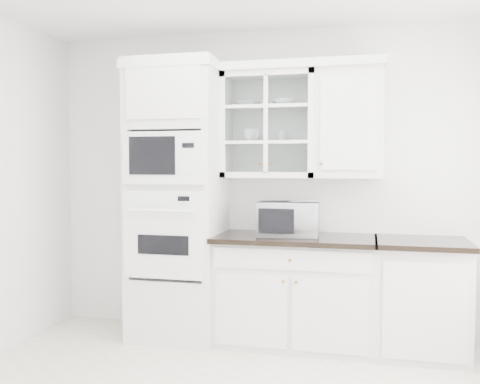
# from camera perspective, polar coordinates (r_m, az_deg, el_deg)

# --- Properties ---
(room_shell) EXTENTS (4.00, 3.50, 2.70)m
(room_shell) POSITION_cam_1_polar(r_m,az_deg,el_deg) (3.51, -0.84, 7.30)
(room_shell) COLOR white
(room_shell) RESTS_ON ground
(oven_column) EXTENTS (0.76, 0.68, 2.40)m
(oven_column) POSITION_cam_1_polar(r_m,az_deg,el_deg) (4.68, -6.66, -0.90)
(oven_column) COLOR silver
(oven_column) RESTS_ON ground
(base_cabinet_run) EXTENTS (1.32, 0.67, 0.92)m
(base_cabinet_run) POSITION_cam_1_polar(r_m,az_deg,el_deg) (4.57, 5.93, -10.35)
(base_cabinet_run) COLOR silver
(base_cabinet_run) RESTS_ON ground
(extra_base_cabinet) EXTENTS (0.72, 0.67, 0.92)m
(extra_base_cabinet) POSITION_cam_1_polar(r_m,az_deg,el_deg) (4.55, 18.73, -10.56)
(extra_base_cabinet) COLOR silver
(extra_base_cabinet) RESTS_ON ground
(upper_cabinet_glass) EXTENTS (0.80, 0.33, 0.90)m
(upper_cabinet_glass) POSITION_cam_1_polar(r_m,az_deg,el_deg) (4.64, 3.17, 7.12)
(upper_cabinet_glass) COLOR silver
(upper_cabinet_glass) RESTS_ON room_shell
(upper_cabinet_solid) EXTENTS (0.55, 0.33, 0.90)m
(upper_cabinet_solid) POSITION_cam_1_polar(r_m,az_deg,el_deg) (4.56, 11.60, 7.13)
(upper_cabinet_solid) COLOR silver
(upper_cabinet_solid) RESTS_ON room_shell
(crown_molding) EXTENTS (2.14, 0.38, 0.07)m
(crown_molding) POSITION_cam_1_polar(r_m,az_deg,el_deg) (4.69, 1.83, 13.05)
(crown_molding) COLOR white
(crown_molding) RESTS_ON room_shell
(countertop_microwave) EXTENTS (0.52, 0.44, 0.29)m
(countertop_microwave) POSITION_cam_1_polar(r_m,az_deg,el_deg) (4.46, 5.21, -2.84)
(countertop_microwave) COLOR white
(countertop_microwave) RESTS_ON base_cabinet_run
(bowl_a) EXTENTS (0.26, 0.26, 0.05)m
(bowl_a) POSITION_cam_1_polar(r_m,az_deg,el_deg) (4.69, 0.89, 9.37)
(bowl_a) COLOR white
(bowl_a) RESTS_ON upper_cabinet_glass
(bowl_b) EXTENTS (0.21, 0.21, 0.06)m
(bowl_b) POSITION_cam_1_polar(r_m,az_deg,el_deg) (4.63, 4.67, 9.48)
(bowl_b) COLOR white
(bowl_b) RESTS_ON upper_cabinet_glass
(cup_a) EXTENTS (0.16, 0.16, 0.11)m
(cup_a) POSITION_cam_1_polar(r_m,az_deg,el_deg) (4.66, 1.22, 6.05)
(cup_a) COLOR white
(cup_a) RESTS_ON upper_cabinet_glass
(cup_b) EXTENTS (0.11, 0.11, 0.09)m
(cup_b) POSITION_cam_1_polar(r_m,az_deg,el_deg) (4.63, 4.47, 5.96)
(cup_b) COLOR white
(cup_b) RESTS_ON upper_cabinet_glass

